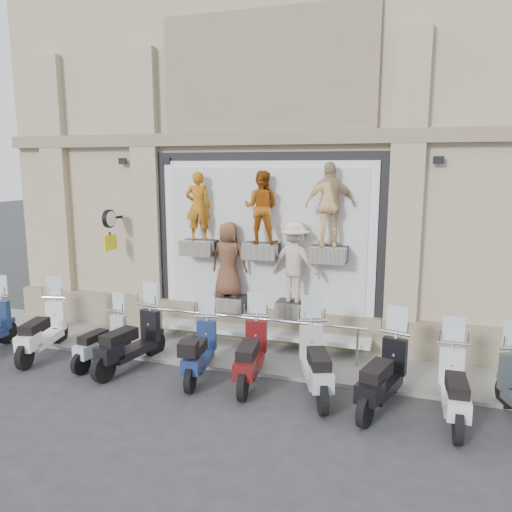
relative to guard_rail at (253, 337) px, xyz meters
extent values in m
plane|color=#2F2F32|center=(0.00, -2.00, -0.47)|extent=(90.00, 90.00, 0.00)
cube|color=gray|center=(0.00, 0.10, -0.43)|extent=(16.00, 2.20, 0.08)
cube|color=black|center=(0.00, 0.96, 1.93)|extent=(5.60, 0.10, 4.30)
cube|color=white|center=(0.00, 0.90, 1.93)|extent=(5.10, 0.06, 3.90)
cube|color=white|center=(0.00, 0.86, 1.93)|extent=(4.70, 0.04, 3.60)
cube|color=white|center=(0.00, 0.55, -0.05)|extent=(5.10, 0.75, 0.10)
cube|color=#28282B|center=(-1.55, 0.59, 1.86)|extent=(0.80, 0.50, 0.35)
imported|color=orange|center=(-1.55, 0.59, 2.84)|extent=(0.67, 0.53, 1.61)
cube|color=#28282B|center=(0.00, 0.59, 1.86)|extent=(0.80, 0.50, 0.35)
imported|color=#954C11|center=(0.00, 0.59, 2.85)|extent=(0.83, 0.66, 1.63)
cube|color=#28282B|center=(1.55, 0.59, 1.86)|extent=(0.80, 0.50, 0.35)
imported|color=#D6B47B|center=(1.55, 0.59, 2.95)|extent=(1.15, 0.77, 1.82)
cube|color=#28282B|center=(-0.80, 0.59, 0.56)|extent=(0.80, 0.50, 0.35)
imported|color=brown|center=(-0.80, 0.59, 1.61)|extent=(0.88, 0.60, 1.76)
cube|color=#28282B|center=(0.80, 0.59, 0.56)|extent=(0.80, 0.50, 0.35)
imported|color=beige|center=(0.80, 0.59, 1.65)|extent=(1.30, 0.92, 1.83)
cube|color=black|center=(-3.90, 0.72, 2.49)|extent=(0.06, 0.56, 0.06)
cylinder|color=black|center=(-3.90, 0.45, 2.49)|extent=(0.10, 0.46, 0.46)
cube|color=yellow|center=(-3.90, 0.45, 1.89)|extent=(0.04, 0.50, 0.38)
camera|label=1|loc=(3.34, -10.12, 3.76)|focal=35.00mm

